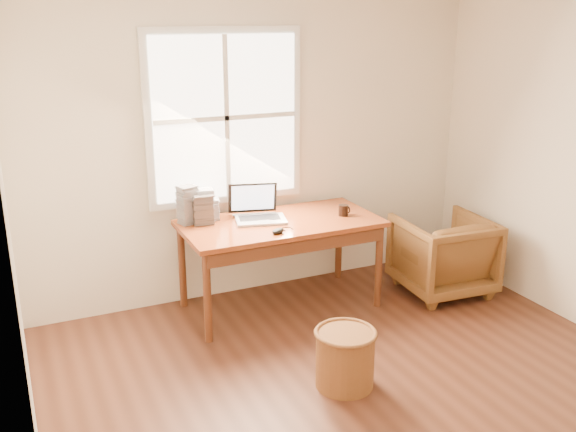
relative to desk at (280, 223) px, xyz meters
name	(u,v)px	position (x,y,z in m)	size (l,w,h in m)	color
room_shell	(395,207)	(-0.02, -1.64, 0.59)	(4.04, 4.54, 2.64)	#4F291B
desk	(280,223)	(0.00, 0.00, 0.00)	(1.60, 0.80, 0.04)	brown
armchair	(443,255)	(1.41, -0.32, -0.39)	(0.73, 0.75, 0.68)	brown
wicker_stool	(345,359)	(-0.11, -1.28, -0.54)	(0.38, 0.38, 0.38)	brown
laptop	(261,205)	(-0.14, 0.06, 0.16)	(0.37, 0.39, 0.28)	#A8AAAF
mouse	(278,231)	(-0.14, -0.27, 0.04)	(0.11, 0.07, 0.04)	black
coffee_mug	(343,210)	(0.53, -0.09, 0.07)	(0.08, 0.08, 0.09)	black
cd_stack_a	(205,205)	(-0.55, 0.25, 0.15)	(0.14, 0.12, 0.27)	silver
cd_stack_b	(203,209)	(-0.59, 0.20, 0.14)	(0.15, 0.13, 0.24)	#242529
cd_stack_c	(188,204)	(-0.69, 0.25, 0.18)	(0.14, 0.12, 0.31)	#A2A0AD
cd_stack_d	(211,209)	(-0.49, 0.28, 0.10)	(0.13, 0.12, 0.17)	silver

